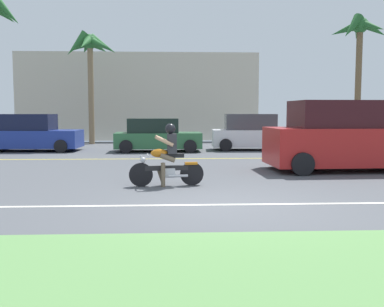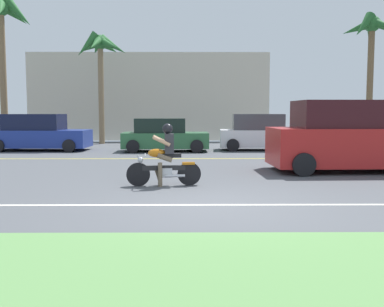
{
  "view_description": "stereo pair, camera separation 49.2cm",
  "coord_description": "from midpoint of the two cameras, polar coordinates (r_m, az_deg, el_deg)",
  "views": [
    {
      "loc": [
        -0.98,
        -8.32,
        1.74
      ],
      "look_at": [
        -0.39,
        3.73,
        0.62
      ],
      "focal_mm": 42.02,
      "sensor_mm": 36.0,
      "label": 1
    },
    {
      "loc": [
        -0.49,
        -8.34,
        1.74
      ],
      "look_at": [
        -0.39,
        3.73,
        0.62
      ],
      "focal_mm": 42.02,
      "sensor_mm": 36.0,
      "label": 2
    }
  ],
  "objects": [
    {
      "name": "palm_tree_2",
      "position": [
        25.23,
        -11.0,
        12.65
      ],
      "size": [
        2.9,
        2.97,
        6.04
      ],
      "color": "#846B4C",
      "rests_on": "ground"
    },
    {
      "name": "lane_line_near",
      "position": [
        8.48,
        4.53,
        -6.51
      ],
      "size": [
        50.4,
        0.12,
        0.01
      ],
      "primitive_type": "cube",
      "color": "silver",
      "rests_on": "ground"
    },
    {
      "name": "grass_median",
      "position": [
        4.62,
        9.1,
        -16.46
      ],
      "size": [
        56.0,
        3.8,
        0.06
      ],
      "primitive_type": "cube",
      "color": "#5B8C4C",
      "rests_on": "ground"
    },
    {
      "name": "parked_car_2",
      "position": [
        20.72,
        9.49,
        2.53
      ],
      "size": [
        3.98,
        1.97,
        1.64
      ],
      "color": "silver",
      "rests_on": "ground"
    },
    {
      "name": "ground",
      "position": [
        11.49,
        3.2,
        -3.51
      ],
      "size": [
        56.0,
        30.0,
        0.04
      ],
      "primitive_type": "cube",
      "color": "#4C4F54"
    },
    {
      "name": "lane_line_far",
      "position": [
        16.72,
        2.04,
        -0.65
      ],
      "size": [
        50.4,
        0.12,
        0.01
      ],
      "primitive_type": "cube",
      "color": "yellow",
      "rests_on": "ground"
    },
    {
      "name": "palm_tree_0",
      "position": [
        25.44,
        -22.57,
        15.36
      ],
      "size": [
        3.32,
        3.38,
        7.66
      ],
      "color": "brown",
      "rests_on": "ground"
    },
    {
      "name": "parked_car_0",
      "position": [
        21.33,
        -18.24,
        2.42
      ],
      "size": [
        4.36,
        2.1,
        1.64
      ],
      "color": "navy",
      "rests_on": "ground"
    },
    {
      "name": "palm_tree_1",
      "position": [
        25.73,
        22.36,
        13.52
      ],
      "size": [
        3.02,
        3.03,
        6.82
      ],
      "color": "brown",
      "rests_on": "ground"
    },
    {
      "name": "suv_nearby",
      "position": [
        14.04,
        20.45,
        1.96
      ],
      "size": [
        4.8,
        2.37,
        2.07
      ],
      "color": "#AD1E1E",
      "rests_on": "ground"
    },
    {
      "name": "motorcyclist",
      "position": [
        10.55,
        -2.18,
        -0.78
      ],
      "size": [
        1.76,
        0.57,
        1.47
      ],
      "color": "black",
      "rests_on": "ground"
    },
    {
      "name": "parked_car_1",
      "position": [
        19.86,
        -2.87,
        2.25
      ],
      "size": [
        3.79,
        1.88,
        1.45
      ],
      "color": "#2D663D",
      "rests_on": "ground"
    },
    {
      "name": "building_far",
      "position": [
        29.43,
        -4.74,
        7.08
      ],
      "size": [
        14.67,
        4.0,
        5.31
      ],
      "primitive_type": "cube",
      "color": "beige",
      "rests_on": "ground"
    }
  ]
}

